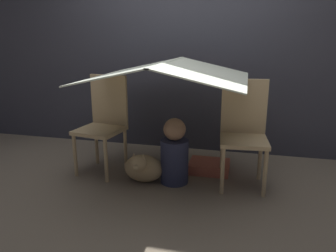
{
  "coord_description": "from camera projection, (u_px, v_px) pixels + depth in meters",
  "views": [
    {
      "loc": [
        0.69,
        -2.73,
        1.35
      ],
      "look_at": [
        0.0,
        0.14,
        0.53
      ],
      "focal_mm": 35.0,
      "sensor_mm": 36.0,
      "label": 1
    }
  ],
  "objects": [
    {
      "name": "wall_back",
      "position": [
        187.0,
        45.0,
        3.76
      ],
      "size": [
        7.0,
        0.05,
        2.5
      ],
      "color": "#3D3D47",
      "rests_on": "ground_plane"
    },
    {
      "name": "chair_right",
      "position": [
        244.0,
        129.0,
        2.99
      ],
      "size": [
        0.45,
        0.45,
        0.97
      ],
      "rotation": [
        0.0,
        0.0,
        0.09
      ],
      "color": "#D1B27F",
      "rests_on": "ground_plane"
    },
    {
      "name": "ground_plane",
      "position": [
        165.0,
        185.0,
        3.08
      ],
      "size": [
        8.8,
        8.8,
        0.0
      ],
      "primitive_type": "plane",
      "color": "gray"
    },
    {
      "name": "dog",
      "position": [
        143.0,
        167.0,
        3.09
      ],
      "size": [
        0.38,
        0.36,
        0.34
      ],
      "color": "tan",
      "rests_on": "ground_plane"
    },
    {
      "name": "chair_left",
      "position": [
        104.0,
        120.0,
        3.3
      ],
      "size": [
        0.48,
        0.48,
        0.97
      ],
      "rotation": [
        0.0,
        0.0,
        -0.17
      ],
      "color": "#D1B27F",
      "rests_on": "ground_plane"
    },
    {
      "name": "sheet_canopy",
      "position": [
        168.0,
        70.0,
        2.93
      ],
      "size": [
        1.4,
        1.3,
        0.16
      ],
      "color": "silver"
    },
    {
      "name": "floor_cushion",
      "position": [
        209.0,
        166.0,
        3.37
      ],
      "size": [
        0.41,
        0.32,
        0.1
      ],
      "color": "#CC664C",
      "rests_on": "ground_plane"
    },
    {
      "name": "person_front",
      "position": [
        174.0,
        154.0,
        3.06
      ],
      "size": [
        0.26,
        0.26,
        0.63
      ],
      "color": "#2D3351",
      "rests_on": "ground_plane"
    }
  ]
}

